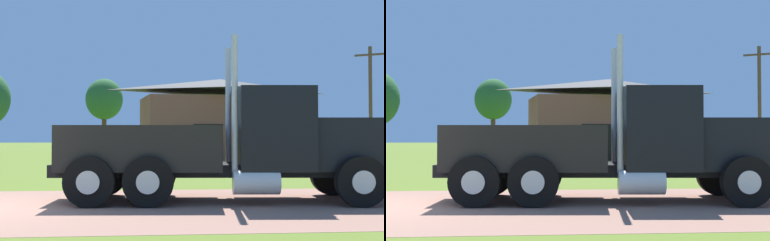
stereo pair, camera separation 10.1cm
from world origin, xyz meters
TOP-DOWN VIEW (x-y plane):
  - truck_foreground_white at (5.42, 0.75)m, footprint 8.14×3.09m
  - shed_building at (8.25, 22.39)m, footprint 11.09×6.81m
  - utility_pole_near at (19.68, 25.30)m, footprint 1.95×1.26m
  - tree_right at (-0.51, 37.72)m, footprint 3.46×3.46m

SIDE VIEW (x-z plane):
  - truck_foreground_white at x=5.42m, z-range -0.62..3.11m
  - shed_building at x=8.25m, z-range -0.10..5.11m
  - utility_pole_near at x=19.68m, z-range 0.25..8.27m
  - tree_right at x=-0.51m, z-range 1.45..8.25m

